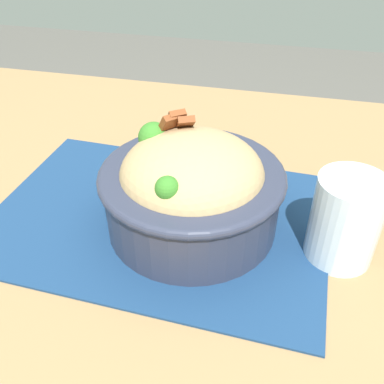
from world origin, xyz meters
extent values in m
cube|color=#99754C|center=(0.00, 0.00, 0.69)|extent=(1.32, 0.91, 0.04)
cube|color=navy|center=(-0.03, -0.02, 0.71)|extent=(0.44, 0.32, 0.00)
cylinder|color=#2D3347|center=(-0.07, -0.02, 0.75)|extent=(0.21, 0.21, 0.08)
torus|color=#2D3347|center=(-0.07, -0.02, 0.78)|extent=(0.22, 0.22, 0.01)
ellipsoid|color=tan|center=(-0.07, -0.02, 0.78)|extent=(0.18, 0.18, 0.09)
sphere|color=#377C27|center=(-0.02, -0.05, 0.81)|extent=(0.04, 0.04, 0.04)
sphere|color=#377C27|center=(-0.06, 0.05, 0.81)|extent=(0.03, 0.03, 0.03)
cylinder|color=orange|center=(-0.06, -0.04, 0.80)|extent=(0.02, 0.04, 0.01)
cylinder|color=orange|center=(-0.11, -0.06, 0.80)|extent=(0.04, 0.03, 0.01)
cube|color=brown|center=(-0.05, -0.07, 0.82)|extent=(0.04, 0.05, 0.04)
cube|color=brown|center=(-0.04, -0.06, 0.82)|extent=(0.04, 0.04, 0.05)
cube|color=brown|center=(-0.03, -0.05, 0.82)|extent=(0.04, 0.04, 0.05)
cube|color=silver|center=(0.03, -0.07, 0.71)|extent=(0.02, 0.06, 0.00)
cube|color=silver|center=(0.03, -0.04, 0.71)|extent=(0.01, 0.01, 0.00)
cube|color=silver|center=(0.02, -0.02, 0.71)|extent=(0.03, 0.03, 0.00)
cube|color=silver|center=(0.02, 0.01, 0.71)|extent=(0.01, 0.02, 0.00)
cube|color=silver|center=(0.02, 0.01, 0.71)|extent=(0.01, 0.02, 0.00)
cube|color=silver|center=(0.01, 0.00, 0.71)|extent=(0.01, 0.02, 0.00)
cube|color=silver|center=(0.01, 0.00, 0.71)|extent=(0.01, 0.02, 0.00)
cylinder|color=silver|center=(-0.25, -0.01, 0.76)|extent=(0.08, 0.08, 0.10)
cylinder|color=silver|center=(-0.25, -0.01, 0.72)|extent=(0.07, 0.07, 0.03)
camera|label=1|loc=(-0.17, 0.39, 1.07)|focal=40.62mm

